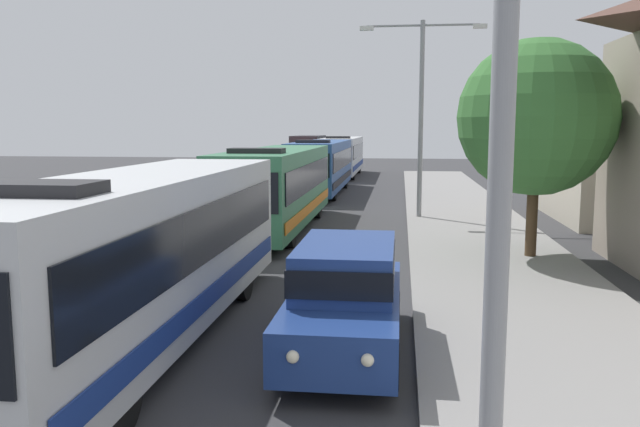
% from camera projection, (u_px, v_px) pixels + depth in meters
% --- Properties ---
extents(bus_lead, '(2.58, 11.16, 3.21)m').
position_uv_depth(bus_lead, '(140.00, 251.00, 11.40)').
color(bus_lead, silver).
rests_on(bus_lead, ground_plane).
extents(bus_second_in_line, '(2.58, 11.69, 3.21)m').
position_uv_depth(bus_second_in_line, '(278.00, 185.00, 24.16)').
color(bus_second_in_line, '#33724C').
rests_on(bus_second_in_line, ground_plane).
extents(bus_middle, '(2.58, 12.20, 3.21)m').
position_uv_depth(bus_middle, '(322.00, 165.00, 37.47)').
color(bus_middle, '#284C8C').
rests_on(bus_middle, ground_plane).
extents(bus_fourth_in_line, '(2.58, 12.18, 3.21)m').
position_uv_depth(bus_fourth_in_line, '(343.00, 155.00, 50.84)').
color(bus_fourth_in_line, silver).
rests_on(bus_fourth_in_line, ground_plane).
extents(white_suv, '(1.86, 5.04, 1.90)m').
position_uv_depth(white_suv, '(346.00, 293.00, 11.06)').
color(white_suv, navy).
rests_on(white_suv, ground_plane).
extents(box_truck_oncoming, '(2.35, 7.83, 3.15)m').
position_uv_depth(box_truck_oncoming, '(307.00, 153.00, 54.26)').
color(box_truck_oncoming, maroon).
rests_on(box_truck_oncoming, ground_plane).
extents(streetlamp_mid, '(5.10, 0.28, 8.02)m').
position_uv_depth(streetlamp_mid, '(421.00, 99.00, 26.29)').
color(streetlamp_mid, gray).
rests_on(streetlamp_mid, sidewalk).
extents(roadside_tree, '(4.46, 4.46, 6.23)m').
position_uv_depth(roadside_tree, '(536.00, 118.00, 18.18)').
color(roadside_tree, '#4C3823').
rests_on(roadside_tree, sidewalk).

